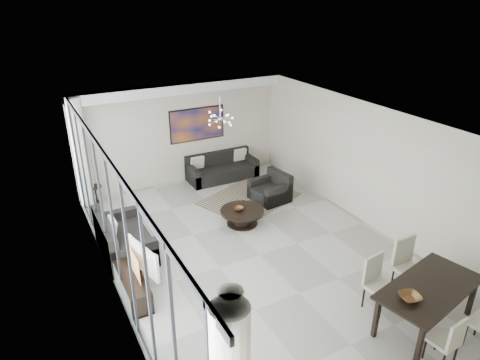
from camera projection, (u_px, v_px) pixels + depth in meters
room_shell at (281, 190)px, 8.80m from camera, size 6.00×9.00×2.90m
window_wall at (119, 228)px, 7.36m from camera, size 0.37×8.95×2.90m
soffit at (181, 88)px, 11.52m from camera, size 5.98×0.40×0.26m
painting at (197, 124)px, 12.33m from camera, size 1.68×0.04×0.98m
chandelier at (220, 119)px, 10.37m from camera, size 0.66×0.66×0.71m
rug at (249, 199)px, 11.63m from camera, size 2.88×2.57×0.01m
coffee_table at (242, 216)px, 10.32m from camera, size 1.07×1.07×0.37m
bowl_coffee at (239, 209)px, 10.24m from camera, size 0.27×0.27×0.08m
sofa_main at (222, 170)px, 12.82m from camera, size 2.08×0.85×0.75m
loveseat at (123, 241)px, 9.16m from camera, size 0.98×1.74×0.87m
armchair at (271, 191)px, 11.48m from camera, size 0.97×1.01×0.76m
side_table at (95, 192)px, 11.28m from camera, size 0.36×0.36×0.49m
tv_console at (132, 285)px, 7.92m from camera, size 0.40×1.41×0.44m
television at (138, 260)px, 7.75m from camera, size 0.37×1.01×0.58m
dining_table at (429, 291)px, 6.99m from camera, size 2.09×1.34×0.81m
dining_chair_sw at (449, 339)px, 6.32m from camera, size 0.44×0.44×0.88m
dining_chair_nw at (377, 279)px, 7.49m from camera, size 0.53×0.53×1.02m
dining_chair_ne at (407, 261)px, 7.90m from camera, size 0.50×0.50×1.09m
bowl_dining at (410, 297)px, 6.65m from camera, size 0.39×0.39×0.08m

